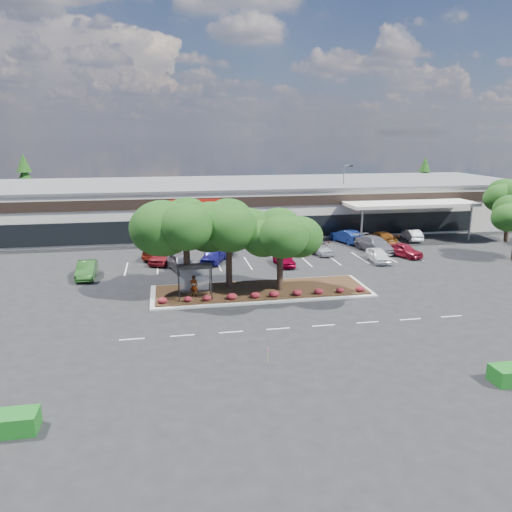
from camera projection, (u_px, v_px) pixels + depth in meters
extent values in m
plane|color=black|center=(297.00, 307.00, 37.84)|extent=(160.00, 160.00, 0.00)
cube|color=silver|center=(234.00, 205.00, 69.57)|extent=(80.00, 20.00, 6.00)
cube|color=#555558|center=(234.00, 183.00, 68.82)|extent=(80.40, 20.40, 0.30)
cube|color=black|center=(246.00, 202.00, 59.54)|extent=(80.00, 0.25, 1.20)
cube|color=black|center=(246.00, 228.00, 60.31)|extent=(60.00, 0.18, 2.60)
cube|color=#B3130C|center=(195.00, 203.00, 58.41)|extent=(6.00, 0.12, 1.00)
cube|color=silver|center=(410.00, 204.00, 60.84)|extent=(16.00, 5.00, 0.40)
cylinder|color=gray|center=(362.00, 227.00, 58.24)|extent=(0.24, 0.24, 4.20)
cylinder|color=gray|center=(470.00, 223.00, 60.72)|extent=(0.24, 0.24, 4.20)
cube|color=#A8A8A2|center=(261.00, 291.00, 41.28)|extent=(18.00, 6.00, 0.15)
cube|color=#422F16|center=(261.00, 290.00, 41.25)|extent=(17.20, 5.20, 0.12)
cube|color=silver|center=(132.00, 339.00, 31.90)|extent=(1.60, 0.12, 0.01)
cube|color=silver|center=(182.00, 335.00, 32.46)|extent=(1.60, 0.12, 0.01)
cube|color=silver|center=(231.00, 332.00, 33.03)|extent=(1.60, 0.12, 0.01)
cube|color=silver|center=(278.00, 329.00, 33.59)|extent=(1.60, 0.12, 0.01)
cube|color=silver|center=(324.00, 325.00, 34.16)|extent=(1.60, 0.12, 0.01)
cube|color=silver|center=(368.00, 322.00, 34.73)|extent=(1.60, 0.12, 0.01)
cube|color=silver|center=(410.00, 319.00, 35.29)|extent=(1.60, 0.12, 0.01)
cube|color=silver|center=(451.00, 316.00, 35.86)|extent=(1.60, 0.12, 0.01)
cube|color=silver|center=(94.00, 270.00, 47.80)|extent=(0.12, 5.00, 0.01)
cube|color=silver|center=(126.00, 269.00, 48.33)|extent=(0.12, 5.00, 0.01)
cube|color=silver|center=(158.00, 267.00, 48.86)|extent=(0.12, 5.00, 0.01)
cube|color=silver|center=(188.00, 266.00, 49.39)|extent=(0.12, 5.00, 0.01)
cube|color=silver|center=(218.00, 265.00, 49.93)|extent=(0.12, 5.00, 0.01)
cube|color=silver|center=(248.00, 263.00, 50.46)|extent=(0.12, 5.00, 0.01)
cube|color=silver|center=(277.00, 262.00, 50.99)|extent=(0.12, 5.00, 0.01)
cube|color=silver|center=(305.00, 260.00, 51.52)|extent=(0.12, 5.00, 0.01)
cube|color=silver|center=(333.00, 259.00, 52.05)|extent=(0.12, 5.00, 0.01)
cube|color=silver|center=(360.00, 258.00, 52.58)|extent=(0.12, 5.00, 0.01)
cube|color=silver|center=(387.00, 257.00, 53.11)|extent=(0.12, 5.00, 0.01)
cube|color=silver|center=(413.00, 255.00, 53.64)|extent=(0.12, 5.00, 0.01)
cylinder|color=black|center=(178.00, 281.00, 39.22)|extent=(0.08, 0.08, 2.50)
cylinder|color=black|center=(210.00, 279.00, 39.66)|extent=(0.08, 0.08, 2.50)
cylinder|color=black|center=(179.00, 286.00, 37.98)|extent=(0.08, 0.08, 2.50)
cylinder|color=black|center=(212.00, 284.00, 38.42)|extent=(0.08, 0.08, 2.50)
cube|color=black|center=(194.00, 266.00, 38.51)|extent=(2.75, 1.55, 0.10)
cube|color=silver|center=(194.00, 279.00, 39.41)|extent=(2.30, 0.03, 2.00)
cube|color=black|center=(195.00, 291.00, 39.25)|extent=(2.00, 0.35, 0.06)
cone|color=#133D14|center=(26.00, 186.00, 75.23)|extent=(4.40, 4.40, 10.00)
cone|color=#133D14|center=(424.00, 183.00, 84.76)|extent=(3.96, 3.96, 9.00)
imported|color=#594C47|center=(194.00, 286.00, 39.11)|extent=(0.76, 0.63, 1.77)
cube|color=#A8A8A2|center=(341.00, 230.00, 66.93)|extent=(0.50, 0.50, 0.40)
cylinder|color=gray|center=(343.00, 197.00, 65.87)|extent=(0.14, 0.14, 8.44)
cube|color=gray|center=(348.00, 166.00, 64.82)|extent=(0.92, 0.52, 0.14)
cube|color=black|center=(351.00, 166.00, 64.75)|extent=(0.53, 0.44, 0.18)
cube|color=tan|center=(268.00, 356.00, 28.43)|extent=(0.03, 0.03, 0.93)
cube|color=#FF4381|center=(269.00, 350.00, 28.34)|extent=(0.02, 0.14, 0.18)
imported|color=#23541D|center=(86.00, 270.00, 45.26)|extent=(1.69, 4.57, 1.49)
imported|color=maroon|center=(164.00, 255.00, 50.41)|extent=(3.53, 5.10, 1.61)
imported|color=#5C5D64|center=(181.00, 262.00, 47.55)|extent=(3.21, 5.17, 1.64)
imported|color=navy|center=(214.00, 255.00, 50.63)|extent=(3.49, 4.96, 1.57)
imported|color=maroon|center=(284.00, 259.00, 49.46)|extent=(1.79, 4.04, 1.35)
imported|color=#AAAEB7|center=(319.00, 248.00, 54.11)|extent=(2.45, 4.32, 1.39)
imported|color=slate|center=(375.00, 244.00, 55.23)|extent=(3.66, 6.09, 1.65)
imported|color=white|center=(378.00, 255.00, 50.82)|extent=(1.95, 4.21, 1.40)
imported|color=maroon|center=(404.00, 250.00, 52.95)|extent=(3.25, 4.51, 1.43)
imported|color=maroon|center=(159.00, 250.00, 52.72)|extent=(4.00, 6.14, 1.65)
imported|color=navy|center=(228.00, 240.00, 57.54)|extent=(3.40, 4.92, 1.54)
imported|color=#4B4C52|center=(223.00, 245.00, 54.98)|extent=(2.76, 5.55, 1.55)
imported|color=slate|center=(272.00, 239.00, 58.71)|extent=(3.09, 4.59, 1.43)
imported|color=#9A2E1A|center=(310.00, 244.00, 55.65)|extent=(3.46, 5.36, 1.45)
imported|color=navy|center=(347.00, 236.00, 59.68)|extent=(3.02, 5.05, 1.57)
imported|color=brown|center=(380.00, 238.00, 58.75)|extent=(2.62, 5.55, 1.56)
imported|color=white|center=(412.00, 235.00, 60.95)|extent=(2.08, 4.37, 1.38)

